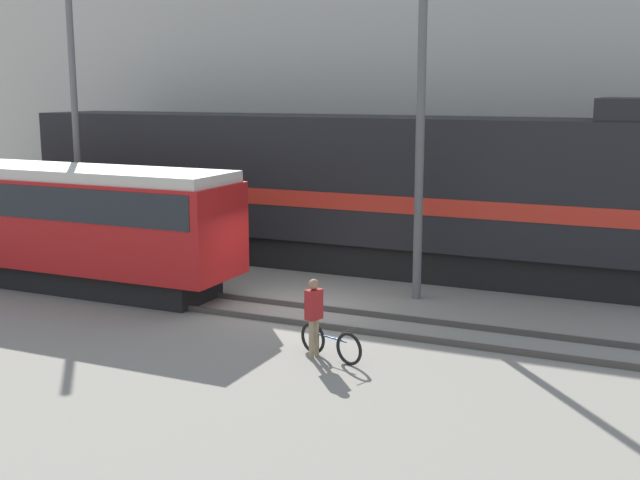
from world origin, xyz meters
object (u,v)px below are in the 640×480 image
Objects in this scene: utility_pole_center at (76,130)px; utility_pole_right at (420,122)px; person at (314,310)px; streetcar at (49,217)px; freight_locomotive at (341,188)px; bicycle at (331,343)px.

utility_pole_center is 11.58m from utility_pole_right.
utility_pole_right is (11.57, 0.00, 0.48)m from utility_pole_center.
utility_pole_center is (-11.06, 5.56, 3.28)m from person.
person is 12.81m from utility_pole_center.
utility_pole_right reaches higher than person.
streetcar is 6.89× the size of person.
freight_locomotive is 2.50× the size of utility_pole_center.
person is at bearing -178.22° from bicycle.
freight_locomotive is at bearing 19.86° from utility_pole_center.
freight_locomotive is at bearing 109.36° from person.
bicycle is 13.32m from utility_pole_center.
freight_locomotive is 2.25× the size of utility_pole_right.
freight_locomotive is at bearing 111.67° from bicycle.
person is 6.73m from utility_pole_right.
freight_locomotive is 8.78m from utility_pole_center.
bicycle is 0.19× the size of utility_pole_center.
utility_pole_right is (0.13, 5.55, 4.45)m from bicycle.
streetcar is 1.23× the size of utility_pole_right.
person is at bearing -70.64° from freight_locomotive.
streetcar is 10.52m from bicycle.
freight_locomotive is 1.83× the size of streetcar.
utility_pole_center is at bearing -160.14° from freight_locomotive.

